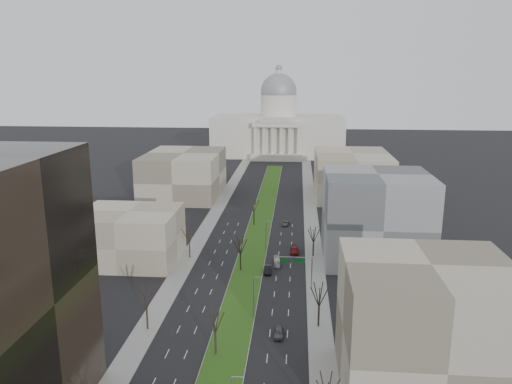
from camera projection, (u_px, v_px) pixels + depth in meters
The scene contains 25 objects.
ground at pixel (260, 225), 169.01m from camera, with size 600.00×600.00×0.00m, color black.
median at pixel (260, 226), 168.01m from camera, with size 8.00×222.03×0.20m.
sidewalk_left at pixel (194, 249), 146.20m from camera, with size 5.00×330.00×0.15m, color gray.
sidewalk_right at pixel (314, 252), 143.35m from camera, with size 5.00×330.00×0.15m, color gray.
capitol at pixel (278, 129), 310.12m from camera, with size 80.00×46.00×55.00m.
building_beige_left at pixel (130, 236), 136.15m from camera, with size 26.00×22.00×14.00m, color tan.
building_tan_right at pixel (426, 330), 78.49m from camera, with size 26.00×24.00×22.00m, color gray.
building_grey_right at pixel (376, 217), 136.31m from camera, with size 28.00×26.00×24.00m, color #5C5E60.
building_far_left at pixel (184, 174), 208.51m from camera, with size 30.00×40.00×18.00m, color gray.
building_far_right at pixel (352, 175), 207.65m from camera, with size 30.00×40.00×18.00m, color tan.
tree_left_mid at pixel (146, 297), 99.02m from camera, with size 5.40×5.40×9.72m.
tree_left_far at pixel (189, 235), 137.81m from camera, with size 5.28×5.28×9.50m.
tree_right_mid at pixel (319, 294), 100.06m from camera, with size 5.52×5.52×9.94m.
tree_right_far at pixel (314, 234), 138.96m from camera, with size 5.04×5.04×9.07m.
tree_median_a at pixel (215, 320), 90.03m from camera, with size 5.40×5.40×9.72m.
tree_median_b at pixel (240, 245), 128.78m from camera, with size 5.40×5.40×9.72m.
tree_median_c at pixel (254, 205), 167.54m from camera, with size 5.40×5.40×9.72m.
streetlamp_median_b at pixel (254, 296), 104.61m from camera, with size 1.90×0.20×9.16m.
streetlamp_median_c at pixel (266, 235), 143.36m from camera, with size 1.90×0.20×9.16m.
mast_arm_signs at pixel (300, 265), 118.07m from camera, with size 9.12×0.24×8.09m.
car_grey_near at pixel (279, 332), 97.87m from camera, with size 1.88×4.68×1.59m, color #4C4E53.
car_black at pixel (268, 269), 128.94m from camera, with size 1.82×5.22×1.72m, color black.
car_red at pixel (294, 250), 142.84m from camera, with size 2.32×5.71×1.66m, color maroon.
car_grey_far at pixel (285, 223), 168.86m from camera, with size 2.14×4.63×1.29m, color #56595E.
box_van at pixel (277, 261), 134.37m from camera, with size 1.49×6.37×1.77m, color white.
Camera 1 is at (12.27, -41.22, 50.53)m, focal length 35.00 mm.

